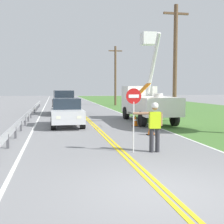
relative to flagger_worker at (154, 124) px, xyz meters
The scene contains 16 objects.
ground_plane 4.17m from the flagger_worker, 106.73° to the right, with size 160.00×160.00×0.00m, color gray.
grass_verge_right 19.24m from the flagger_worker, 57.10° to the left, with size 16.00×110.00×0.01m, color #477533.
centerline_yellow_left 16.21m from the flagger_worker, 94.44° to the left, with size 0.11×110.00×0.01m, color yellow.
centerline_yellow_right 16.20m from the flagger_worker, 93.80° to the left, with size 0.11×110.00×0.01m, color yellow.
edge_line_right 16.35m from the flagger_worker, 81.41° to the left, with size 0.12×110.00×0.01m, color silver.
edge_line_left 16.85m from the flagger_worker, 106.45° to the left, with size 0.12×110.00×0.01m, color silver.
flagger_worker is the anchor object (origin of this frame).
stop_sign_paddle 1.02m from the flagger_worker, behind, with size 0.56×0.04×2.33m.
utility_bucket_truck 9.64m from the flagger_worker, 73.82° to the left, with size 2.74×6.83×6.02m.
oncoming_sedan_nearest 8.32m from the flagger_worker, 109.88° to the left, with size 1.94×4.12×1.70m.
oncoming_suv_second 16.30m from the flagger_worker, 99.80° to the left, with size 2.04×4.66×2.10m.
utility_pole_near 10.76m from the flagger_worker, 62.81° to the left, with size 1.80×0.28×8.01m.
utility_pole_mid 28.35m from the flagger_worker, 81.03° to the left, with size 1.80×0.28×7.74m.
traffic_cone_lead 3.94m from the flagger_worker, 72.81° to the left, with size 0.40×0.40×0.70m.
traffic_cone_mid 7.20m from the flagger_worker, 79.78° to the left, with size 0.40×0.40×0.70m.
guardrail_left_shoulder 13.15m from the flagger_worker, 114.08° to the left, with size 0.10×32.00×0.71m.
Camera 1 is at (-2.40, -6.16, 2.36)m, focal length 46.81 mm.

